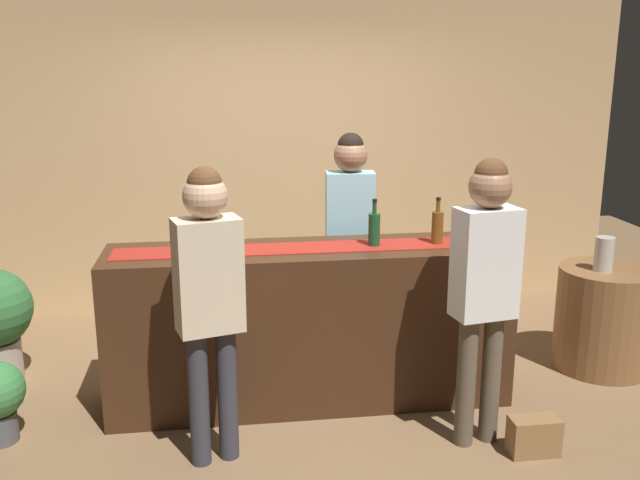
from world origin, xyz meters
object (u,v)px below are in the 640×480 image
at_px(round_side_table, 604,318).
at_px(vase_on_side_table, 604,254).
at_px(wine_bottle_clear, 211,235).
at_px(wine_glass_near_customer, 237,239).
at_px(wine_bottle_green, 374,229).
at_px(bartender, 350,224).
at_px(handbag, 534,436).
at_px(customer_sipping, 485,274).
at_px(wine_bottle_amber, 437,227).
at_px(customer_browsing, 209,287).
at_px(wine_glass_mid_counter, 467,228).

xyz_separation_m(round_side_table, vase_on_side_table, (-0.07, -0.03, 0.49)).
height_order(wine_bottle_clear, round_side_table, wine_bottle_clear).
bearing_deg(wine_glass_near_customer, vase_on_side_table, 6.35).
bearing_deg(wine_bottle_green, round_side_table, 6.85).
bearing_deg(bartender, round_side_table, 173.99).
bearing_deg(handbag, vase_on_side_table, 47.94).
height_order(bartender, customer_sipping, bartender).
relative_size(wine_bottle_amber, wine_glass_near_customer, 2.10).
bearing_deg(wine_bottle_clear, wine_glass_near_customer, -28.29).
relative_size(wine_glass_near_customer, customer_browsing, 0.09).
distance_m(customer_sipping, round_side_table, 1.67).
height_order(wine_glass_mid_counter, customer_browsing, customer_browsing).
xyz_separation_m(wine_bottle_green, customer_sipping, (0.48, -0.66, -0.11)).
distance_m(wine_glass_mid_counter, customer_sipping, 0.66).
xyz_separation_m(wine_bottle_green, wine_glass_near_customer, (-0.86, -0.10, -0.01)).
height_order(customer_browsing, round_side_table, customer_browsing).
distance_m(wine_bottle_amber, vase_on_side_table, 1.31).
bearing_deg(customer_browsing, round_side_table, 1.93).
bearing_deg(wine_bottle_amber, bartender, 127.44).
xyz_separation_m(wine_bottle_clear, vase_on_side_table, (2.69, 0.20, -0.28)).
xyz_separation_m(wine_bottle_amber, wine_glass_mid_counter, (0.19, -0.02, -0.01)).
distance_m(bartender, handbag, 1.88).
distance_m(wine_bottle_clear, wine_bottle_amber, 1.42).
bearing_deg(wine_bottle_green, handbag, -48.08).
bearing_deg(handbag, bartender, 119.23).
height_order(wine_bottle_green, wine_glass_mid_counter, wine_bottle_green).
bearing_deg(wine_glass_mid_counter, wine_bottle_amber, 174.69).
xyz_separation_m(wine_bottle_green, vase_on_side_table, (1.67, 0.18, -0.28)).
distance_m(wine_bottle_amber, customer_browsing, 1.57).
bearing_deg(wine_bottle_amber, customer_browsing, -155.85).
distance_m(wine_bottle_clear, round_side_table, 2.87).
height_order(round_side_table, handbag, round_side_table).
distance_m(customer_sipping, handbag, 0.97).
distance_m(wine_bottle_amber, wine_glass_mid_counter, 0.19).
distance_m(wine_bottle_clear, wine_glass_near_customer, 0.18).
bearing_deg(wine_bottle_green, wine_bottle_clear, -178.89).
height_order(customer_sipping, customer_browsing, customer_sipping).
distance_m(wine_glass_near_customer, customer_sipping, 1.45).
bearing_deg(bartender, wine_glass_near_customer, 46.49).
height_order(customer_browsing, handbag, customer_browsing).
bearing_deg(round_side_table, handbag, -133.31).
bearing_deg(vase_on_side_table, wine_glass_mid_counter, -169.49).
relative_size(wine_bottle_clear, wine_bottle_green, 1.00).
height_order(customer_sipping, handbag, customer_sipping).
bearing_deg(round_side_table, wine_glass_mid_counter, -168.60).
distance_m(customer_browsing, vase_on_side_table, 2.82).
bearing_deg(wine_bottle_clear, customer_sipping, -23.20).
xyz_separation_m(wine_glass_near_customer, customer_sipping, (1.34, -0.56, -0.11)).
xyz_separation_m(customer_browsing, vase_on_side_table, (2.70, 0.82, -0.15)).
xyz_separation_m(wine_glass_near_customer, round_side_table, (2.60, 0.31, -0.76)).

